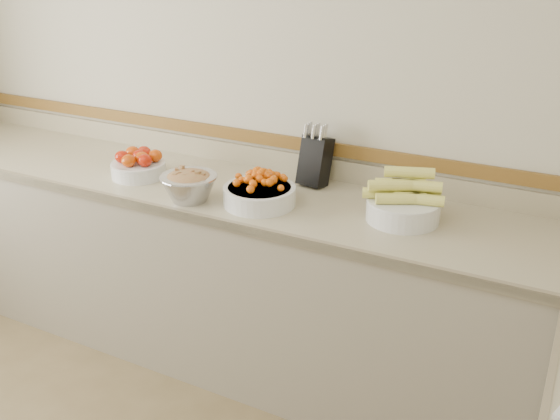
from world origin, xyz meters
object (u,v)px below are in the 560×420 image
at_px(knife_block, 315,160).
at_px(rhubarb_bowl, 189,185).
at_px(tomato_bowl, 139,165).
at_px(cherry_tomato_bowl, 259,192).
at_px(corn_bowl, 403,203).

bearing_deg(knife_block, rhubarb_bowl, -133.06).
bearing_deg(knife_block, tomato_bowl, -159.91).
height_order(knife_block, cherry_tomato_bowl, knife_block).
bearing_deg(rhubarb_bowl, tomato_bowl, 160.30).
xyz_separation_m(knife_block, rhubarb_bowl, (-0.40, -0.42, -0.05)).
relative_size(tomato_bowl, rhubarb_bowl, 1.04).
bearing_deg(rhubarb_bowl, knife_block, 46.94).
relative_size(tomato_bowl, cherry_tomato_bowl, 0.84).
bearing_deg(corn_bowl, tomato_bowl, -176.16).
relative_size(knife_block, rhubarb_bowl, 1.19).
height_order(tomato_bowl, corn_bowl, corn_bowl).
height_order(tomato_bowl, cherry_tomato_bowl, cherry_tomato_bowl).
distance_m(tomato_bowl, cherry_tomato_bowl, 0.68).
distance_m(cherry_tomato_bowl, corn_bowl, 0.60).
xyz_separation_m(tomato_bowl, rhubarb_bowl, (0.39, -0.14, 0.01)).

